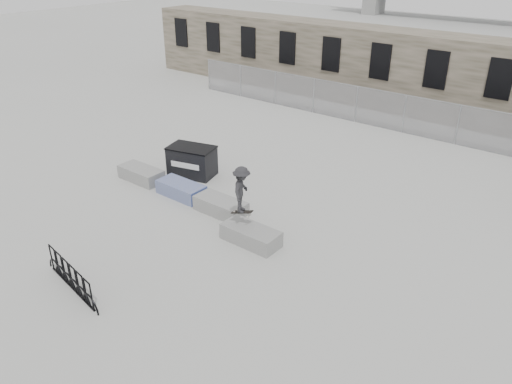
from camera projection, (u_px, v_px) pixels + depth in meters
ground at (197, 206)px, 18.94m from camera, size 120.00×120.00×0.00m
stone_wall at (389, 69)px, 29.31m from camera, size 36.00×2.58×4.50m
chainlink_fence at (356, 104)px, 27.23m from camera, size 22.06×0.06×2.02m
planter_far_left at (141, 174)px, 20.83m from camera, size 2.00×0.90×0.55m
planter_center_left at (181, 189)px, 19.54m from camera, size 2.00×0.90×0.55m
planter_center_right at (221, 206)px, 18.32m from camera, size 2.00×0.90×0.55m
planter_offset at (251, 235)px, 16.50m from camera, size 2.00×0.90×0.55m
dumpster at (192, 161)px, 21.15m from camera, size 2.18×1.65×1.28m
bike_rack at (70, 276)px, 14.22m from camera, size 3.11×0.53×0.90m
skateboarder at (242, 190)px, 16.03m from camera, size 0.97×1.17×1.74m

